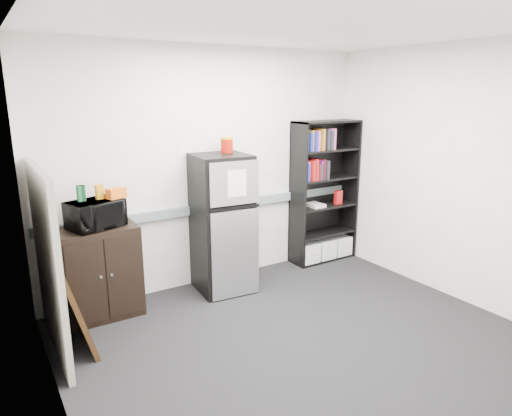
# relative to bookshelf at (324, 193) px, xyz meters

# --- Properties ---
(floor) EXTENTS (4.00, 4.00, 0.00)m
(floor) POSITION_rel_bookshelf_xyz_m (-1.53, -1.57, -0.91)
(floor) COLOR black
(floor) RESTS_ON ground
(wall_back) EXTENTS (4.00, 0.02, 2.70)m
(wall_back) POSITION_rel_bookshelf_xyz_m (-1.53, 0.18, 0.44)
(wall_back) COLOR silver
(wall_back) RESTS_ON floor
(wall_right) EXTENTS (0.02, 3.50, 2.70)m
(wall_right) POSITION_rel_bookshelf_xyz_m (0.47, -1.57, 0.44)
(wall_right) COLOR silver
(wall_right) RESTS_ON floor
(wall_left) EXTENTS (0.02, 3.50, 2.70)m
(wall_left) POSITION_rel_bookshelf_xyz_m (-3.53, -1.57, 0.44)
(wall_left) COLOR silver
(wall_left) RESTS_ON floor
(ceiling) EXTENTS (4.00, 3.50, 0.02)m
(ceiling) POSITION_rel_bookshelf_xyz_m (-1.53, -1.57, 1.79)
(ceiling) COLOR white
(ceiling) RESTS_ON wall_back
(electrical_raceway) EXTENTS (3.92, 0.05, 0.10)m
(electrical_raceway) POSITION_rel_bookshelf_xyz_m (-1.53, 0.15, -0.01)
(electrical_raceway) COLOR gray
(electrical_raceway) RESTS_ON wall_back
(wall_note) EXTENTS (0.14, 0.00, 0.10)m
(wall_note) POSITION_rel_bookshelf_xyz_m (-1.88, 0.18, 0.64)
(wall_note) COLOR white
(wall_note) RESTS_ON wall_back
(bookshelf) EXTENTS (0.90, 0.34, 1.85)m
(bookshelf) POSITION_rel_bookshelf_xyz_m (0.00, 0.00, 0.00)
(bookshelf) COLOR black
(bookshelf) RESTS_ON floor
(cubicle_partition) EXTENTS (0.06, 1.30, 1.62)m
(cubicle_partition) POSITION_rel_bookshelf_xyz_m (-3.43, -0.49, -0.10)
(cubicle_partition) COLOR #A09B8E
(cubicle_partition) RESTS_ON floor
(cabinet) EXTENTS (0.74, 0.49, 0.93)m
(cabinet) POSITION_rel_bookshelf_xyz_m (-2.92, -0.06, -0.45)
(cabinet) COLOR black
(cabinet) RESTS_ON floor
(microwave) EXTENTS (0.57, 0.48, 0.27)m
(microwave) POSITION_rel_bookshelf_xyz_m (-2.92, -0.08, 0.15)
(microwave) COLOR black
(microwave) RESTS_ON cabinet
(snack_box_a) EXTENTS (0.08, 0.06, 0.15)m
(snack_box_a) POSITION_rel_bookshelf_xyz_m (-3.03, -0.05, 0.36)
(snack_box_a) COLOR #17532B
(snack_box_a) RESTS_ON microwave
(snack_box_b) EXTENTS (0.08, 0.07, 0.15)m
(snack_box_b) POSITION_rel_bookshelf_xyz_m (-3.03, -0.05, 0.36)
(snack_box_b) COLOR #0C361D
(snack_box_b) RESTS_ON microwave
(snack_box_c) EXTENTS (0.08, 0.06, 0.14)m
(snack_box_c) POSITION_rel_bookshelf_xyz_m (-2.86, -0.05, 0.36)
(snack_box_c) COLOR orange
(snack_box_c) RESTS_ON microwave
(snack_bag) EXTENTS (0.20, 0.15, 0.10)m
(snack_bag) POSITION_rel_bookshelf_xyz_m (-2.71, -0.10, 0.34)
(snack_bag) COLOR orange
(snack_bag) RESTS_ON microwave
(refrigerator) EXTENTS (0.63, 0.66, 1.55)m
(refrigerator) POSITION_rel_bookshelf_xyz_m (-1.59, -0.14, -0.14)
(refrigerator) COLOR black
(refrigerator) RESTS_ON floor
(coffee_can) EXTENTS (0.14, 0.14, 0.19)m
(coffee_can) POSITION_rel_bookshelf_xyz_m (-1.44, -0.02, 0.73)
(coffee_can) COLOR #981307
(coffee_can) RESTS_ON refrigerator
(framed_poster) EXTENTS (0.29, 0.75, 0.94)m
(framed_poster) POSITION_rel_bookshelf_xyz_m (-3.30, -0.52, -0.43)
(framed_poster) COLOR #311B0D
(framed_poster) RESTS_ON floor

